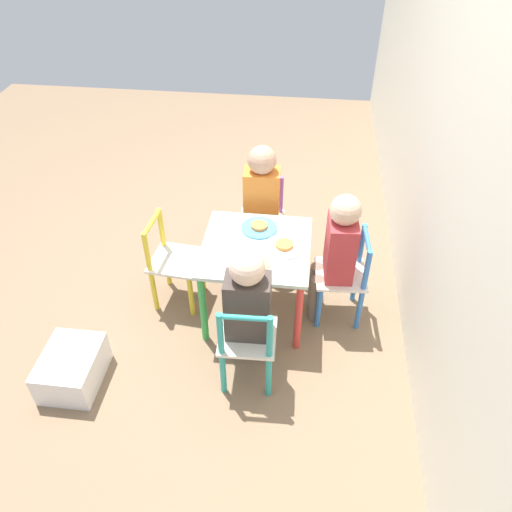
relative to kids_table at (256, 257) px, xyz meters
name	(u,v)px	position (x,y,z in m)	size (l,w,h in m)	color
ground_plane	(256,309)	(0.00, 0.00, -0.39)	(6.00, 6.00, 0.00)	#7F664C
house_wall	(472,91)	(0.00, 0.83, 0.91)	(6.00, 0.06, 2.60)	beige
kids_table	(256,257)	(0.00, 0.00, 0.00)	(0.55, 0.55, 0.46)	silver
chair_teal	(247,343)	(0.47, 0.02, -0.12)	(0.27, 0.27, 0.53)	silver
chair_purple	(262,222)	(-0.47, -0.02, -0.12)	(0.27, 0.27, 0.53)	silver
chair_blue	(344,277)	(-0.03, 0.47, -0.12)	(0.28, 0.28, 0.53)	silver
chair_yellow	(172,263)	(-0.04, -0.46, -0.12)	(0.28, 0.28, 0.53)	silver
child_right	(248,304)	(0.40, 0.01, 0.06)	(0.21, 0.20, 0.76)	#4C608E
child_left	(261,199)	(-0.41, -0.02, 0.08)	(0.22, 0.21, 0.79)	#7A6B5B
child_back	(337,249)	(-0.03, 0.40, 0.07)	(0.21, 0.22, 0.77)	#7A6B5B
plate_right	(253,263)	(0.14, 0.00, 0.08)	(0.16, 0.16, 0.03)	#EADB66
plate_left	(259,227)	(-0.14, 0.00, 0.08)	(0.19, 0.19, 0.03)	#4C9EE0
plate_back	(284,246)	(0.00, 0.14, 0.08)	(0.20, 0.20, 0.03)	white
storage_bin	(72,368)	(0.58, -0.82, -0.30)	(0.33, 0.26, 0.18)	silver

